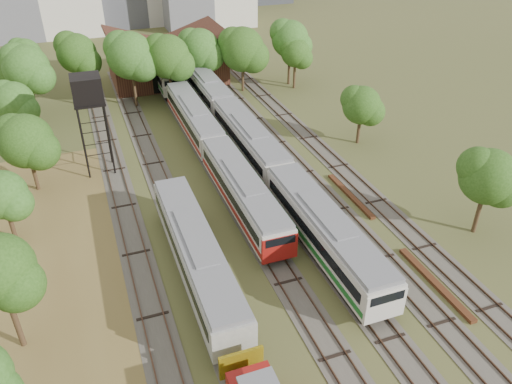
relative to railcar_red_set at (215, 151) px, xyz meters
name	(u,v)px	position (x,y,z in m)	size (l,w,h in m)	color
dry_grass_patch	(61,370)	(-16.00, -21.34, -1.85)	(14.00, 60.00, 0.04)	brown
tracks	(242,184)	(1.33, -4.34, -1.83)	(24.60, 80.00, 0.19)	#4C473D
railcar_red_set	(215,151)	(0.00, 0.00, 0.00)	(2.87, 34.58, 3.54)	black
railcar_green_set	(249,141)	(4.00, 0.80, 0.09)	(3.00, 52.08, 3.71)	black
railcar_rear	(163,71)	(0.00, 27.25, 0.11)	(3.04, 16.08, 3.76)	black
old_grey_coach	(197,254)	(-6.00, -15.78, 0.07)	(2.88, 18.00, 3.56)	black
water_tower	(87,92)	(-11.22, 3.42, 6.50)	(2.87, 2.87, 9.94)	black
rail_pile_near	(435,283)	(10.00, -22.82, -1.74)	(0.55, 8.26, 0.28)	#542C18
rail_pile_far	(350,196)	(10.20, -10.02, -1.74)	(0.50, 8.07, 0.26)	#542C18
maintenance_shed	(167,61)	(1.00, 28.64, 1.04)	(16.45, 11.55, 7.58)	#361B13
tree_band_left	(11,176)	(-18.29, -4.91, 3.25)	(6.37, 71.48, 8.36)	#382616
tree_band_far	(171,53)	(0.25, 20.45, 4.50)	(39.72, 9.65, 9.69)	#382616
tree_band_right	(375,107)	(17.07, -2.11, 3.13)	(4.87, 41.69, 7.61)	#382616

